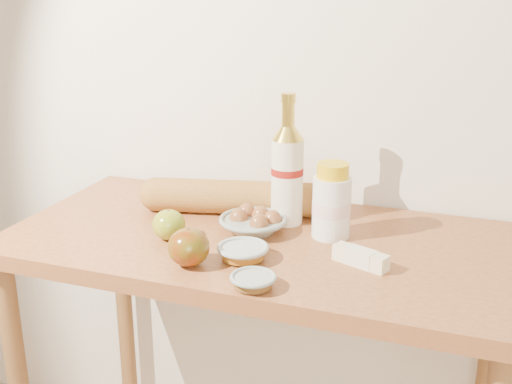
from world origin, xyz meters
TOP-DOWN VIEW (x-y plane):
  - back_wall at (0.00, 1.51)m, footprint 3.50×0.02m
  - table at (0.00, 1.18)m, footprint 1.20×0.60m
  - bourbon_bottle at (0.03, 1.29)m, footprint 0.10×0.10m
  - cream_bottle at (0.16, 1.24)m, footprint 0.11×0.11m
  - egg_bowl at (-0.02, 1.20)m, footprint 0.21×0.21m
  - baguette at (-0.10, 1.31)m, footprint 0.54×0.21m
  - apple_yellowgreen at (-0.20, 1.09)m, footprint 0.08×0.08m
  - apple_redgreen_front at (-0.09, 0.98)m, footprint 0.11×0.11m
  - sugar_bowl at (0.07, 0.93)m, footprint 0.10×0.10m
  - syrup_bowl at (0.01, 1.04)m, footprint 0.15×0.15m
  - butter_stick at (0.25, 1.10)m, footprint 0.13×0.08m

SIDE VIEW (x-z plane):
  - table at x=0.00m, z-range 0.33..1.23m
  - sugar_bowl at x=0.07m, z-range 0.90..0.93m
  - butter_stick at x=0.25m, z-range 0.90..0.94m
  - syrup_bowl at x=0.01m, z-range 0.90..0.93m
  - egg_bowl at x=-0.02m, z-range 0.89..0.95m
  - apple_yellowgreen at x=-0.20m, z-range 0.90..0.97m
  - apple_redgreen_front at x=-0.09m, z-range 0.90..0.98m
  - baguette at x=-0.10m, z-range 0.90..0.99m
  - cream_bottle at x=0.16m, z-range 0.89..1.07m
  - bourbon_bottle at x=0.03m, z-range 0.87..1.19m
  - back_wall at x=0.00m, z-range 0.00..2.60m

